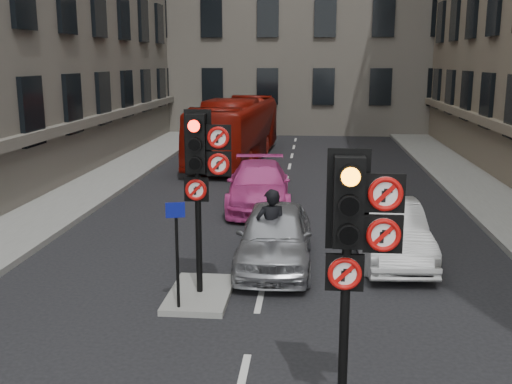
% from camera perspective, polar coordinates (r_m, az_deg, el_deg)
% --- Properties ---
extents(pavement_left, '(3.00, 50.00, 0.16)m').
position_cam_1_polar(pavement_left, '(20.27, -18.52, -1.06)').
color(pavement_left, gray).
rests_on(pavement_left, ground).
extents(centre_island, '(1.20, 2.00, 0.12)m').
position_cam_1_polar(centre_island, '(12.09, -5.36, -9.64)').
color(centre_island, gray).
rests_on(centre_island, ground).
extents(signal_near, '(0.91, 0.40, 3.58)m').
position_cam_1_polar(signal_near, '(7.29, 9.38, -3.77)').
color(signal_near, black).
rests_on(signal_near, ground).
extents(signal_far, '(0.91, 0.40, 3.58)m').
position_cam_1_polar(signal_far, '(11.34, -5.21, 2.79)').
color(signal_far, black).
rests_on(signal_far, centre_island).
extents(car_silver, '(1.68, 4.13, 1.41)m').
position_cam_1_polar(car_silver, '(13.59, 1.81, -4.19)').
color(car_silver, '#929499').
rests_on(car_silver, ground).
extents(car_white, '(1.69, 4.21, 1.36)m').
position_cam_1_polar(car_white, '(14.37, 12.53, -3.65)').
color(car_white, silver).
rests_on(car_white, ground).
extents(car_pink, '(2.30, 4.93, 1.39)m').
position_cam_1_polar(car_pink, '(18.99, 0.26, 0.63)').
color(car_pink, '#CD3C8F').
rests_on(car_pink, ground).
extents(bus_red, '(3.17, 10.44, 2.87)m').
position_cam_1_polar(bus_red, '(27.78, -1.94, 5.94)').
color(bus_red, maroon).
rests_on(bus_red, ground).
extents(motorcycle, '(0.50, 1.51, 0.90)m').
position_cam_1_polar(motorcycle, '(15.51, 1.14, -3.04)').
color(motorcycle, black).
rests_on(motorcycle, ground).
extents(motorcyclist, '(0.78, 0.63, 1.86)m').
position_cam_1_polar(motorcyclist, '(13.22, 1.43, -3.65)').
color(motorcyclist, black).
rests_on(motorcyclist, ground).
extents(info_sign, '(0.34, 0.15, 2.00)m').
position_cam_1_polar(info_sign, '(10.93, -7.58, -4.58)').
color(info_sign, black).
rests_on(info_sign, centre_island).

